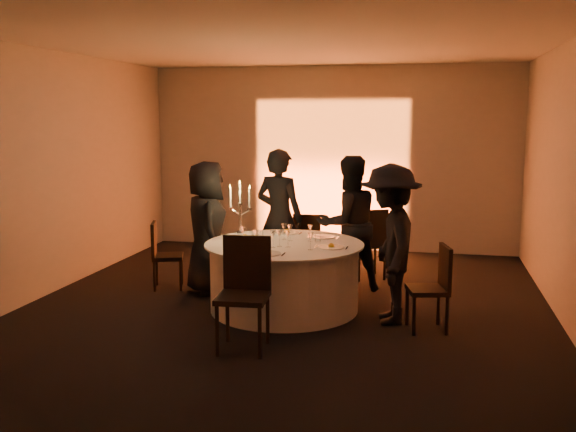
% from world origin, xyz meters
% --- Properties ---
extents(floor, '(7.00, 7.00, 0.00)m').
position_xyz_m(floor, '(0.00, 0.00, 0.00)').
color(floor, black).
rests_on(floor, ground).
extents(ceiling, '(7.00, 7.00, 0.00)m').
position_xyz_m(ceiling, '(0.00, 0.00, 3.00)').
color(ceiling, silver).
rests_on(ceiling, wall_back).
extents(wall_back, '(7.00, 0.00, 7.00)m').
position_xyz_m(wall_back, '(0.00, 3.50, 1.50)').
color(wall_back, beige).
rests_on(wall_back, floor).
extents(wall_front, '(7.00, 0.00, 7.00)m').
position_xyz_m(wall_front, '(0.00, -3.50, 1.50)').
color(wall_front, beige).
rests_on(wall_front, floor).
extents(wall_left, '(0.00, 7.00, 7.00)m').
position_xyz_m(wall_left, '(-3.00, 0.00, 1.50)').
color(wall_left, beige).
rests_on(wall_left, floor).
extents(wall_right, '(0.00, 7.00, 7.00)m').
position_xyz_m(wall_right, '(3.00, 0.00, 1.50)').
color(wall_right, beige).
rests_on(wall_right, floor).
extents(uplighter_fixture, '(0.25, 0.12, 0.10)m').
position_xyz_m(uplighter_fixture, '(0.00, 3.20, 0.05)').
color(uplighter_fixture, black).
rests_on(uplighter_fixture, floor).
extents(banquet_table, '(1.80, 1.80, 0.77)m').
position_xyz_m(banquet_table, '(0.00, 0.00, 0.38)').
color(banquet_table, black).
rests_on(banquet_table, floor).
extents(chair_left, '(0.48, 0.48, 0.86)m').
position_xyz_m(chair_left, '(-1.72, 0.55, 0.48)').
color(chair_left, black).
rests_on(chair_left, floor).
extents(chair_back_left, '(0.39, 0.39, 0.87)m').
position_xyz_m(chair_back_left, '(-0.03, 1.60, 0.49)').
color(chair_back_left, black).
rests_on(chair_back_left, floor).
extents(chair_back_right, '(0.56, 0.56, 0.97)m').
position_xyz_m(chair_back_right, '(0.82, 1.58, 0.54)').
color(chair_back_right, black).
rests_on(chair_back_right, floor).
extents(chair_right, '(0.47, 0.47, 0.89)m').
position_xyz_m(chair_right, '(1.67, -0.38, 0.50)').
color(chair_right, black).
rests_on(chair_right, floor).
extents(chair_front, '(0.50, 0.50, 1.06)m').
position_xyz_m(chair_front, '(-0.10, -1.26, 0.60)').
color(chair_front, black).
rests_on(chair_front, floor).
extents(guest_left, '(0.81, 0.95, 1.65)m').
position_xyz_m(guest_left, '(-1.10, 0.50, 0.82)').
color(guest_left, black).
rests_on(guest_left, floor).
extents(guest_back_left, '(0.74, 0.59, 1.78)m').
position_xyz_m(guest_back_left, '(-0.30, 1.04, 0.89)').
color(guest_back_left, black).
rests_on(guest_back_left, floor).
extents(guest_back_right, '(1.05, 0.99, 1.71)m').
position_xyz_m(guest_back_right, '(0.61, 0.95, 0.86)').
color(guest_back_right, black).
rests_on(guest_back_right, floor).
extents(guest_right, '(0.80, 1.19, 1.70)m').
position_xyz_m(guest_right, '(1.20, -0.19, 0.85)').
color(guest_right, black).
rests_on(guest_right, floor).
extents(plate_left, '(0.36, 0.25, 0.08)m').
position_xyz_m(plate_left, '(-0.52, 0.19, 0.79)').
color(plate_left, white).
rests_on(plate_left, banquet_table).
extents(plate_back_left, '(0.36, 0.29, 0.08)m').
position_xyz_m(plate_back_left, '(-0.11, 0.62, 0.79)').
color(plate_back_left, white).
rests_on(plate_back_left, banquet_table).
extents(plate_back_right, '(0.35, 0.28, 0.01)m').
position_xyz_m(plate_back_right, '(0.38, 0.43, 0.78)').
color(plate_back_right, white).
rests_on(plate_back_right, banquet_table).
extents(plate_right, '(0.36, 0.29, 0.08)m').
position_xyz_m(plate_right, '(0.56, -0.14, 0.79)').
color(plate_right, white).
rests_on(plate_right, banquet_table).
extents(plate_front, '(0.36, 0.28, 0.01)m').
position_xyz_m(plate_front, '(-0.04, -0.61, 0.78)').
color(plate_front, white).
rests_on(plate_front, banquet_table).
extents(coffee_cup, '(0.11, 0.11, 0.07)m').
position_xyz_m(coffee_cup, '(-0.45, -0.11, 0.80)').
color(coffee_cup, white).
rests_on(coffee_cup, banquet_table).
extents(candelabra, '(0.29, 0.14, 0.69)m').
position_xyz_m(candelabra, '(-0.55, 0.12, 1.01)').
color(candelabra, silver).
rests_on(candelabra, banquet_table).
extents(wine_glass_a, '(0.07, 0.07, 0.19)m').
position_xyz_m(wine_glass_a, '(-0.01, -0.21, 0.91)').
color(wine_glass_a, white).
rests_on(wine_glass_a, banquet_table).
extents(wine_glass_b, '(0.07, 0.07, 0.19)m').
position_xyz_m(wine_glass_b, '(-0.26, -0.26, 0.91)').
color(wine_glass_b, white).
rests_on(wine_glass_b, banquet_table).
extents(wine_glass_c, '(0.07, 0.07, 0.19)m').
position_xyz_m(wine_glass_c, '(-0.44, -0.12, 0.91)').
color(wine_glass_c, white).
rests_on(wine_glass_c, banquet_table).
extents(wine_glass_d, '(0.07, 0.07, 0.19)m').
position_xyz_m(wine_glass_d, '(0.27, 0.15, 0.91)').
color(wine_glass_d, white).
rests_on(wine_glass_d, banquet_table).
extents(wine_glass_e, '(0.07, 0.07, 0.19)m').
position_xyz_m(wine_glass_e, '(-0.05, 0.20, 0.91)').
color(wine_glass_e, white).
rests_on(wine_glass_e, banquet_table).
extents(wine_glass_f, '(0.07, 0.07, 0.19)m').
position_xyz_m(wine_glass_f, '(0.36, -0.30, 0.91)').
color(wine_glass_f, white).
rests_on(wine_glass_f, banquet_table).
extents(wine_glass_g, '(0.07, 0.07, 0.19)m').
position_xyz_m(wine_glass_g, '(-0.06, -0.28, 0.91)').
color(wine_glass_g, white).
rests_on(wine_glass_g, banquet_table).
extents(wine_glass_h, '(0.07, 0.07, 0.19)m').
position_xyz_m(wine_glass_h, '(0.04, 0.14, 0.91)').
color(wine_glass_h, white).
rests_on(wine_glass_h, banquet_table).
extents(wine_glass_i, '(0.07, 0.07, 0.19)m').
position_xyz_m(wine_glass_i, '(0.09, -0.22, 0.91)').
color(wine_glass_i, white).
rests_on(wine_glass_i, banquet_table).
extents(tumbler_a, '(0.07, 0.07, 0.09)m').
position_xyz_m(tumbler_a, '(-0.38, 0.12, 0.82)').
color(tumbler_a, white).
rests_on(tumbler_a, banquet_table).
extents(tumbler_b, '(0.07, 0.07, 0.09)m').
position_xyz_m(tumbler_b, '(0.36, 0.14, 0.82)').
color(tumbler_b, white).
rests_on(tumbler_b, banquet_table).
extents(tumbler_c, '(0.07, 0.07, 0.09)m').
position_xyz_m(tumbler_c, '(-0.34, 0.03, 0.82)').
color(tumbler_c, white).
rests_on(tumbler_c, banquet_table).
extents(tumbler_d, '(0.07, 0.07, 0.09)m').
position_xyz_m(tumbler_d, '(-0.33, 0.19, 0.82)').
color(tumbler_d, white).
rests_on(tumbler_d, banquet_table).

